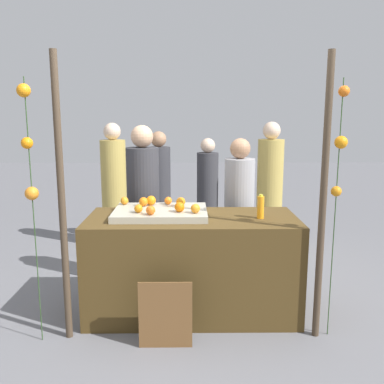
# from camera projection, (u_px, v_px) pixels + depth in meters

# --- Properties ---
(ground_plane) EXTENTS (24.00, 24.00, 0.00)m
(ground_plane) POSITION_uv_depth(u_px,v_px,m) (192.00, 311.00, 3.92)
(ground_plane) COLOR slate
(stall_counter) EXTENTS (1.88, 0.81, 0.90)m
(stall_counter) POSITION_uv_depth(u_px,v_px,m) (192.00, 265.00, 3.84)
(stall_counter) COLOR #4C3819
(stall_counter) RESTS_ON ground_plane
(orange_tray) EXTENTS (0.83, 0.59, 0.06)m
(orange_tray) POSITION_uv_depth(u_px,v_px,m) (161.00, 213.00, 3.80)
(orange_tray) COLOR #B2AD99
(orange_tray) RESTS_ON stall_counter
(orange_0) EXTENTS (0.09, 0.09, 0.09)m
(orange_0) POSITION_uv_depth(u_px,v_px,m) (151.00, 200.00, 3.96)
(orange_0) COLOR orange
(orange_0) RESTS_ON orange_tray
(orange_1) EXTENTS (0.08, 0.08, 0.08)m
(orange_1) POSITION_uv_depth(u_px,v_px,m) (151.00, 210.00, 3.58)
(orange_1) COLOR orange
(orange_1) RESTS_ON orange_tray
(orange_2) EXTENTS (0.09, 0.09, 0.09)m
(orange_2) POSITION_uv_depth(u_px,v_px,m) (181.00, 202.00, 3.91)
(orange_2) COLOR orange
(orange_2) RESTS_ON orange_tray
(orange_3) EXTENTS (0.07, 0.07, 0.07)m
(orange_3) POSITION_uv_depth(u_px,v_px,m) (168.00, 201.00, 3.99)
(orange_3) COLOR orange
(orange_3) RESTS_ON orange_tray
(orange_4) EXTENTS (0.08, 0.08, 0.08)m
(orange_4) POSITION_uv_depth(u_px,v_px,m) (195.00, 208.00, 3.64)
(orange_4) COLOR orange
(orange_4) RESTS_ON orange_tray
(orange_5) EXTENTS (0.08, 0.08, 0.08)m
(orange_5) POSITION_uv_depth(u_px,v_px,m) (143.00, 202.00, 3.91)
(orange_5) COLOR orange
(orange_5) RESTS_ON orange_tray
(orange_6) EXTENTS (0.09, 0.09, 0.09)m
(orange_6) POSITION_uv_depth(u_px,v_px,m) (180.00, 207.00, 3.68)
(orange_6) COLOR orange
(orange_6) RESTS_ON orange_tray
(orange_7) EXTENTS (0.07, 0.07, 0.07)m
(orange_7) POSITION_uv_depth(u_px,v_px,m) (125.00, 201.00, 3.98)
(orange_7) COLOR orange
(orange_7) RESTS_ON orange_tray
(orange_8) EXTENTS (0.07, 0.07, 0.07)m
(orange_8) POSITION_uv_depth(u_px,v_px,m) (138.00, 209.00, 3.65)
(orange_8) COLOR orange
(orange_8) RESTS_ON orange_tray
(juice_bottle) EXTENTS (0.06, 0.06, 0.22)m
(juice_bottle) POSITION_uv_depth(u_px,v_px,m) (261.00, 207.00, 3.69)
(juice_bottle) COLOR orange
(juice_bottle) RESTS_ON stall_counter
(chalkboard_sign) EXTENTS (0.42, 0.03, 0.56)m
(chalkboard_sign) POSITION_uv_depth(u_px,v_px,m) (165.00, 315.00, 3.27)
(chalkboard_sign) COLOR brown
(chalkboard_sign) RESTS_ON ground_plane
(vendor_left) EXTENTS (0.34, 0.34, 1.70)m
(vendor_left) POSITION_uv_depth(u_px,v_px,m) (144.00, 212.00, 4.43)
(vendor_left) COLOR #333338
(vendor_left) RESTS_ON ground_plane
(vendor_right) EXTENTS (0.31, 0.31, 1.57)m
(vendor_right) POSITION_uv_depth(u_px,v_px,m) (239.00, 218.00, 4.45)
(vendor_right) COLOR #99999E
(vendor_right) RESTS_ON ground_plane
(crowd_person_0) EXTENTS (0.34, 0.34, 1.71)m
(crowd_person_0) POSITION_uv_depth(u_px,v_px,m) (270.00, 191.00, 5.63)
(crowd_person_0) COLOR tan
(crowd_person_0) RESTS_ON ground_plane
(crowd_person_1) EXTENTS (0.30, 0.30, 1.48)m
(crowd_person_1) POSITION_uv_depth(u_px,v_px,m) (207.00, 195.00, 5.87)
(crowd_person_1) COLOR #333338
(crowd_person_1) RESTS_ON ground_plane
(crowd_person_2) EXTENTS (0.34, 0.34, 1.69)m
(crowd_person_2) POSITION_uv_depth(u_px,v_px,m) (114.00, 190.00, 5.74)
(crowd_person_2) COLOR tan
(crowd_person_2) RESTS_ON ground_plane
(crowd_person_3) EXTENTS (0.32, 0.32, 1.58)m
(crowd_person_3) POSITION_uv_depth(u_px,v_px,m) (159.00, 193.00, 5.82)
(crowd_person_3) COLOR #333338
(crowd_person_3) RESTS_ON ground_plane
(canopy_post_left) EXTENTS (0.06, 0.06, 2.28)m
(canopy_post_left) POSITION_uv_depth(u_px,v_px,m) (62.00, 202.00, 3.27)
(canopy_post_left) COLOR #473828
(canopy_post_left) RESTS_ON ground_plane
(canopy_post_right) EXTENTS (0.06, 0.06, 2.28)m
(canopy_post_right) POSITION_uv_depth(u_px,v_px,m) (323.00, 201.00, 3.29)
(canopy_post_right) COLOR #473828
(canopy_post_right) RESTS_ON ground_plane
(garland_strand_left) EXTENTS (0.11, 0.10, 2.08)m
(garland_strand_left) POSITION_uv_depth(u_px,v_px,m) (28.00, 148.00, 3.13)
(garland_strand_left) COLOR #2D4C23
(garland_strand_left) RESTS_ON ground_plane
(garland_strand_right) EXTENTS (0.10, 0.11, 2.08)m
(garland_strand_right) POSITION_uv_depth(u_px,v_px,m) (340.00, 145.00, 3.21)
(garland_strand_right) COLOR #2D4C23
(garland_strand_right) RESTS_ON ground_plane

